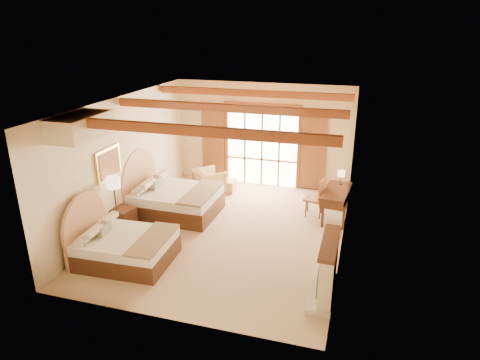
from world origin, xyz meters
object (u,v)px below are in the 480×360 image
at_px(bed_near, 119,244).
at_px(nightstand, 124,219).
at_px(armchair, 209,181).
at_px(desk, 336,203).
at_px(bed_far, 169,197).

distance_m(bed_near, nightstand, 1.46).
xyz_separation_m(armchair, desk, (3.80, -0.68, 0.04)).
height_order(bed_near, armchair, bed_near).
xyz_separation_m(bed_far, nightstand, (-0.64, -1.28, -0.16)).
bearing_deg(desk, armchair, 175.55).
relative_size(bed_far, armchair, 2.78).
bearing_deg(bed_far, nightstand, -115.82).
distance_m(bed_far, nightstand, 1.44).
bearing_deg(bed_near, desk, 37.26).
bearing_deg(bed_far, bed_near, -88.57).
distance_m(bed_near, bed_far, 2.57).
bearing_deg(bed_near, bed_far, 88.32).
bearing_deg(bed_far, armchair, 72.99).
relative_size(armchair, desk, 0.55).
bearing_deg(desk, nightstand, -149.97).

